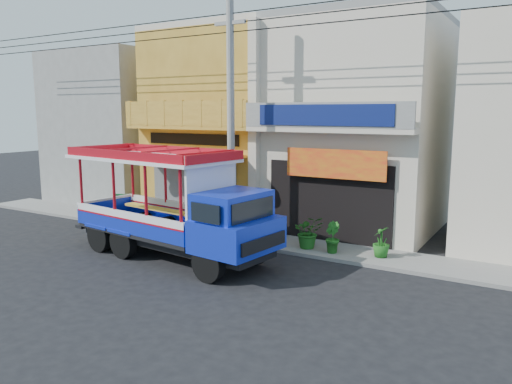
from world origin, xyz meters
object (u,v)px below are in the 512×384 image
utility_pole (234,101)px  potted_plant_b (332,237)px  potted_plant_c (381,242)px  green_sign (122,209)px  potted_plant_a (308,232)px  songthaew_truck (183,209)px

utility_pole → potted_plant_b: 5.67m
utility_pole → potted_plant_c: 6.77m
green_sign → potted_plant_c: bearing=1.5°
potted_plant_a → utility_pole: bearing=154.1°
songthaew_truck → green_sign: 6.50m
green_sign → potted_plant_b: bearing=-0.3°
utility_pole → green_sign: 7.42m
utility_pole → songthaew_truck: 4.24m
songthaew_truck → potted_plant_b: (3.79, 2.90, -1.06)m
utility_pole → potted_plant_c: utility_pole is taller
songthaew_truck → potted_plant_a: size_ratio=6.97×
green_sign → potted_plant_a: size_ratio=1.01×
utility_pole → potted_plant_b: utility_pole is taller
songthaew_truck → potted_plant_c: size_ratio=7.89×
green_sign → potted_plant_b: size_ratio=1.11×
potted_plant_c → utility_pole: bearing=-82.6°
potted_plant_c → songthaew_truck: bearing=-58.5°
potted_plant_b → utility_pole: bearing=50.1°
utility_pole → potted_plant_a: size_ratio=25.30×
potted_plant_b → potted_plant_c: size_ratio=1.03×
potted_plant_b → songthaew_truck: bearing=82.5°
songthaew_truck → green_sign: size_ratio=6.92×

